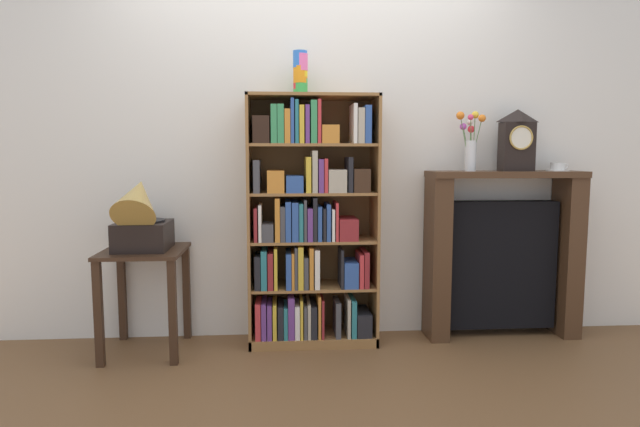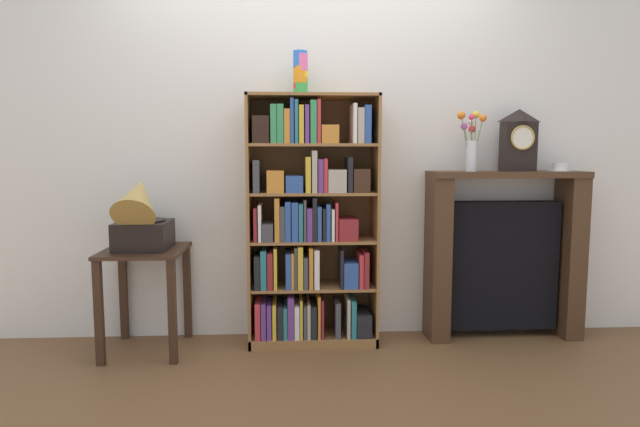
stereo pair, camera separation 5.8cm
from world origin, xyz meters
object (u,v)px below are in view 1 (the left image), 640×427
(fireplace_mantel, at_px, (501,255))
(flower_vase, at_px, (470,142))
(mantel_clock, at_px, (517,140))
(side_table_left, at_px, (145,275))
(gramophone, at_px, (140,217))
(bookshelf, at_px, (310,229))
(cup_stack, at_px, (300,73))
(teacup_with_saucer, at_px, (558,167))

(fireplace_mantel, relative_size, flower_vase, 2.88)
(fireplace_mantel, xyz_separation_m, mantel_clock, (0.06, -0.02, 0.75))
(flower_vase, bearing_deg, fireplace_mantel, 5.32)
(fireplace_mantel, bearing_deg, mantel_clock, -21.03)
(side_table_left, height_order, gramophone, gramophone)
(bookshelf, relative_size, cup_stack, 5.81)
(cup_stack, height_order, fireplace_mantel, cup_stack)
(side_table_left, relative_size, gramophone, 1.25)
(cup_stack, distance_m, fireplace_mantel, 1.76)
(teacup_with_saucer, bearing_deg, cup_stack, 179.60)
(bookshelf, distance_m, side_table_left, 1.04)
(mantel_clock, bearing_deg, bookshelf, -178.74)
(bookshelf, height_order, gramophone, bookshelf)
(bookshelf, relative_size, gramophone, 3.09)
(bookshelf, height_order, cup_stack, cup_stack)
(mantel_clock, distance_m, flower_vase, 0.30)
(side_table_left, bearing_deg, fireplace_mantel, 3.59)
(flower_vase, xyz_separation_m, teacup_with_saucer, (0.59, 0.00, -0.16))
(side_table_left, height_order, fireplace_mantel, fireplace_mantel)
(fireplace_mantel, bearing_deg, cup_stack, -179.55)
(side_table_left, xyz_separation_m, gramophone, (-0.00, -0.05, 0.36))
(cup_stack, bearing_deg, mantel_clock, -0.59)
(side_table_left, bearing_deg, teacup_with_saucer, 2.64)
(fireplace_mantel, bearing_deg, bookshelf, -177.56)
(bookshelf, xyz_separation_m, mantel_clock, (1.33, 0.03, 0.56))
(mantel_clock, xyz_separation_m, flower_vase, (-0.30, 0.00, -0.01))
(cup_stack, height_order, flower_vase, cup_stack)
(gramophone, bearing_deg, mantel_clock, 4.18)
(mantel_clock, bearing_deg, flower_vase, 179.57)
(side_table_left, xyz_separation_m, fireplace_mantel, (2.27, 0.14, 0.06))
(side_table_left, bearing_deg, flower_vase, 3.39)
(fireplace_mantel, bearing_deg, flower_vase, -174.68)
(bookshelf, height_order, side_table_left, bookshelf)
(bookshelf, bearing_deg, mantel_clock, 1.26)
(fireplace_mantel, xyz_separation_m, flower_vase, (-0.24, -0.02, 0.74))
(side_table_left, distance_m, mantel_clock, 2.48)
(gramophone, bearing_deg, fireplace_mantel, 4.92)
(bookshelf, distance_m, gramophone, 1.02)
(mantel_clock, relative_size, teacup_with_saucer, 2.66)
(bookshelf, relative_size, teacup_with_saucer, 10.58)
(mantel_clock, bearing_deg, teacup_with_saucer, 0.54)
(side_table_left, distance_m, gramophone, 0.37)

